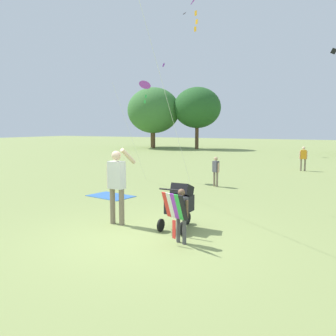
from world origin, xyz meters
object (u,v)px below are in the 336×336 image
child_with_butterfly_kite (180,211)px  person_red_shirt (303,157)px  kite_adult_black (194,6)px  person_couple_left (216,169)px  person_adult_flyer (117,180)px  stroller (180,202)px  kite_orange_delta (145,86)px  picnic_blanket (111,196)px

child_with_butterfly_kite → person_red_shirt: size_ratio=0.86×
kite_adult_black → person_red_shirt: bearing=77.7°
person_red_shirt → person_couple_left: (-2.33, -6.66, -0.07)m
person_adult_flyer → stroller: bearing=13.6°
kite_orange_delta → picnic_blanket: 5.64m
kite_orange_delta → picnic_blanket: kite_orange_delta is taller
kite_orange_delta → person_couple_left: 4.78m
stroller → kite_orange_delta: bearing=127.0°
kite_adult_black → kite_orange_delta: 5.22m
child_with_butterfly_kite → person_adult_flyer: (-1.90, 0.57, 0.38)m
person_couple_left → picnic_blanket: bearing=-125.2°
person_adult_flyer → kite_orange_delta: kite_orange_delta is taller
person_red_shirt → picnic_blanket: person_red_shirt is taller
kite_orange_delta → person_red_shirt: size_ratio=3.37×
person_red_shirt → person_couple_left: bearing=-109.3°
child_with_butterfly_kite → person_couple_left: 6.78m
stroller → person_couple_left: size_ratio=0.96×
person_adult_flyer → person_red_shirt: person_adult_flyer is taller
person_red_shirt → person_adult_flyer: bearing=-101.5°
kite_adult_black → picnic_blanket: bearing=-167.2°
picnic_blanket → person_couple_left: bearing=54.8°
child_with_butterfly_kite → kite_orange_delta: (-5.08, 7.05, 3.33)m
kite_adult_black → person_red_shirt: kite_adult_black is taller
stroller → picnic_blanket: 4.30m
person_adult_flyer → kite_adult_black: kite_adult_black is taller
kite_orange_delta → person_red_shirt: 9.04m
child_with_butterfly_kite → picnic_blanket: child_with_butterfly_kite is taller
child_with_butterfly_kite → picnic_blanket: size_ratio=0.75×
kite_orange_delta → person_red_shirt: kite_orange_delta is taller
person_red_shirt → kite_adult_black: bearing=-102.3°
person_adult_flyer → person_red_shirt: bearing=78.5°
kite_orange_delta → person_couple_left: size_ratio=3.71×
child_with_butterfly_kite → kite_adult_black: 6.50m
child_with_butterfly_kite → person_adult_flyer: size_ratio=0.60×
person_adult_flyer → person_couple_left: person_adult_flyer is taller
stroller → kite_adult_black: bearing=108.2°
person_red_shirt → picnic_blanket: (-4.72, -10.04, -0.73)m
picnic_blanket → child_with_butterfly_kite: bearing=-38.2°
kite_orange_delta → child_with_butterfly_kite: bearing=-54.2°
person_adult_flyer → kite_orange_delta: size_ratio=0.43×
stroller → person_adult_flyer: bearing=-166.4°
person_adult_flyer → picnic_blanket: size_ratio=1.24×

